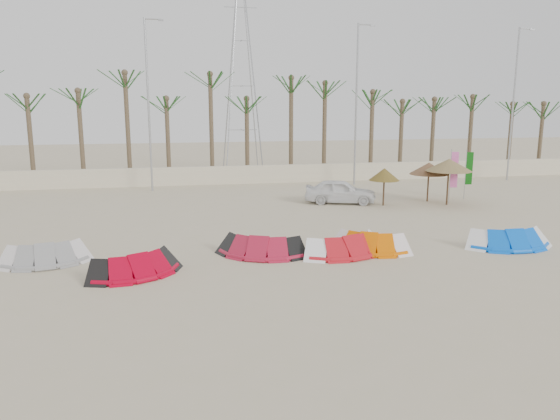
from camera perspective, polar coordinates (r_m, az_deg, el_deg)
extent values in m
plane|color=#C0AF92|center=(18.30, 3.51, -7.74)|extent=(120.00, 120.00, 0.00)
cube|color=beige|center=(39.34, -4.33, 3.70)|extent=(60.00, 0.30, 1.30)
cylinder|color=brown|center=(41.48, -24.37, 6.72)|extent=(0.32, 0.32, 6.50)
ellipsoid|color=#194719|center=(41.39, -24.75, 11.20)|extent=(4.00, 4.00, 2.40)
cylinder|color=brown|center=(40.32, -10.33, 7.45)|extent=(0.32, 0.32, 6.50)
ellipsoid|color=#194719|center=(40.23, -10.50, 12.07)|extent=(4.00, 4.00, 2.40)
cylinder|color=brown|center=(41.61, 3.69, 7.74)|extent=(0.32, 0.32, 6.50)
ellipsoid|color=#194719|center=(41.52, 3.75, 12.22)|extent=(4.00, 4.00, 2.40)
cylinder|color=brown|center=(45.14, 16.20, 7.61)|extent=(0.32, 0.32, 6.50)
ellipsoid|color=#194719|center=(45.05, 16.44, 11.73)|extent=(4.00, 4.00, 2.40)
cylinder|color=brown|center=(49.25, 24.61, 7.32)|extent=(0.32, 0.32, 6.50)
ellipsoid|color=#194719|center=(49.17, 24.94, 11.09)|extent=(4.00, 4.00, 2.40)
cylinder|color=#A5A8AD|center=(36.77, -13.58, 10.44)|extent=(0.14, 0.14, 11.00)
cylinder|color=#A5A8AD|center=(37.06, -13.18, 18.85)|extent=(1.00, 0.08, 0.08)
cube|color=#A5A8AD|center=(37.04, -12.36, 18.81)|extent=(0.35, 0.14, 0.10)
cylinder|color=#A5A8AD|center=(38.73, 7.96, 10.70)|extent=(0.14, 0.14, 11.00)
cylinder|color=#A5A8AD|center=(39.19, 8.92, 18.60)|extent=(1.00, 0.08, 0.08)
cube|color=#A5A8AD|center=(39.35, 9.65, 18.47)|extent=(0.35, 0.14, 0.10)
cylinder|color=#A5A8AD|center=(44.03, 23.17, 9.99)|extent=(0.14, 0.14, 11.00)
cylinder|color=#A5A8AD|center=(44.57, 24.31, 16.88)|extent=(1.00, 0.08, 0.08)
cube|color=#A5A8AD|center=(44.84, 24.85, 16.74)|extent=(0.35, 0.14, 0.10)
cylinder|color=gray|center=(22.06, -23.28, -5.02)|extent=(2.84, 0.80, 0.20)
cube|color=silver|center=(22.43, -26.47, -4.63)|extent=(0.82, 1.20, 0.40)
cube|color=silver|center=(21.86, -19.96, -4.50)|extent=(0.82, 1.20, 0.40)
cylinder|color=#AF001A|center=(19.66, -14.80, -6.42)|extent=(2.79, 1.61, 0.20)
cube|color=black|center=(19.87, -18.77, -6.01)|extent=(1.05, 1.25, 0.40)
cube|color=black|center=(19.65, -10.79, -5.78)|extent=(1.05, 1.25, 0.40)
cylinder|color=#A81530|center=(21.40, -1.99, -4.55)|extent=(3.05, 1.46, 0.20)
cube|color=black|center=(21.30, -5.91, -4.26)|extent=(0.99, 1.25, 0.40)
cube|color=black|center=(21.71, 1.77, -3.90)|extent=(0.99, 1.25, 0.40)
cylinder|color=red|center=(21.69, 6.93, -4.41)|extent=(3.26, 1.31, 0.20)
cube|color=white|center=(21.34, 2.95, -4.18)|extent=(0.93, 1.24, 0.40)
cube|color=white|center=(22.23, 10.62, -3.72)|extent=(0.93, 1.24, 0.40)
cylinder|color=#E56200|center=(22.18, 9.32, -4.12)|extent=(2.61, 1.56, 0.20)
cube|color=white|center=(21.83, 6.04, -3.87)|extent=(1.06, 1.25, 0.40)
cube|color=white|center=(22.69, 12.33, -3.48)|extent=(1.06, 1.25, 0.40)
cylinder|color=blue|center=(24.43, 22.84, -3.42)|extent=(3.31, 0.29, 0.20)
cube|color=white|center=(23.70, 19.72, -3.26)|extent=(0.63, 1.12, 0.40)
cube|color=white|center=(25.31, 25.56, -2.80)|extent=(0.63, 1.12, 0.40)
cylinder|color=#4C331E|center=(31.73, 10.79, 2.30)|extent=(0.10, 0.10, 2.06)
cone|color=brown|center=(31.61, 10.85, 3.69)|extent=(1.75, 1.75, 0.70)
cylinder|color=#4C331E|center=(32.78, 17.14, 2.74)|extent=(0.10, 0.10, 2.57)
cone|color=#957D4D|center=(32.65, 17.24, 4.53)|extent=(2.63, 2.63, 0.70)
cylinder|color=#4C331E|center=(33.55, 15.22, 2.75)|extent=(0.10, 0.10, 2.23)
cone|color=brown|center=(33.43, 15.30, 4.22)|extent=(2.30, 2.30, 0.70)
cylinder|color=#A5A8AD|center=(33.21, 17.35, 3.38)|extent=(0.04, 0.04, 3.19)
cube|color=#E560B7|center=(33.27, 17.73, 4.03)|extent=(0.41, 0.11, 2.07)
cylinder|color=#A5A8AD|center=(34.97, 18.80, 3.54)|extent=(0.04, 0.04, 3.03)
cube|color=#0C540E|center=(35.03, 19.15, 4.13)|extent=(0.42, 0.07, 1.97)
imported|color=white|center=(32.12, 6.32, 1.95)|extent=(4.41, 2.79, 1.40)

